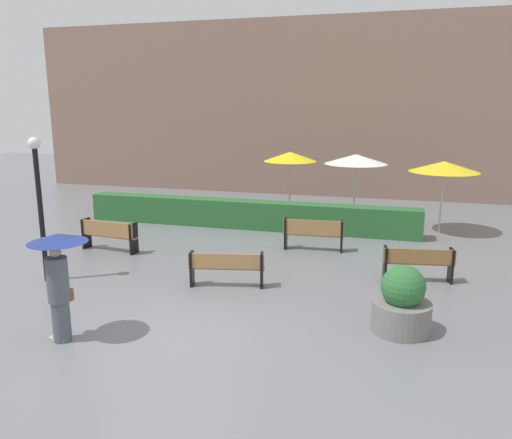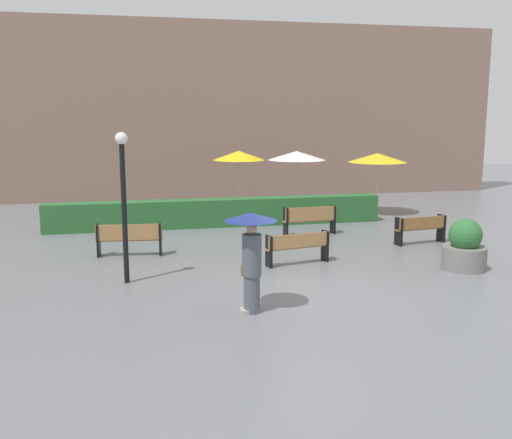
{
  "view_description": "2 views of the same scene",
  "coord_description": "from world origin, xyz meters",
  "views": [
    {
      "loc": [
        4.03,
        -7.94,
        4.17
      ],
      "look_at": [
        0.52,
        4.45,
        1.25
      ],
      "focal_mm": 35.24,
      "sensor_mm": 36.0,
      "label": 1
    },
    {
      "loc": [
        -3.92,
        -11.59,
        3.84
      ],
      "look_at": [
        -0.83,
        2.56,
        1.25
      ],
      "focal_mm": 40.97,
      "sensor_mm": 36.0,
      "label": 2
    }
  ],
  "objects": [
    {
      "name": "pedestrian_with_umbrella",
      "position": [
        -1.65,
        -0.74,
        1.32
      ],
      "size": [
        1.04,
        1.04,
        1.98
      ],
      "color": "#4C515B",
      "rests_on": "ground"
    },
    {
      "name": "patio_umbrella_yellow_far",
      "position": [
        5.5,
        9.55,
        2.22
      ],
      "size": [
        2.25,
        2.25,
        2.4
      ],
      "color": "silver",
      "rests_on": "ground"
    },
    {
      "name": "bench_far_right",
      "position": [
        4.65,
        4.26,
        0.5
      ],
      "size": [
        1.7,
        0.6,
        0.84
      ],
      "color": "olive",
      "rests_on": "ground"
    },
    {
      "name": "planter_pot",
      "position": [
        4.26,
        1.29,
        0.55
      ],
      "size": [
        1.1,
        1.1,
        1.3
      ],
      "color": "slate",
      "rests_on": "ground"
    },
    {
      "name": "bench_back_row",
      "position": [
        1.77,
        6.25,
        0.55
      ],
      "size": [
        1.78,
        0.48,
        0.93
      ],
      "color": "#9E7242",
      "rests_on": "ground"
    },
    {
      "name": "bench_far_left",
      "position": [
        -3.98,
        4.54,
        0.53
      ],
      "size": [
        1.83,
        0.55,
        0.9
      ],
      "color": "#9E7242",
      "rests_on": "ground"
    },
    {
      "name": "building_facade",
      "position": [
        0.0,
        16.0,
        4.04
      ],
      "size": [
        28.0,
        1.2,
        8.08
      ],
      "primitive_type": "cube",
      "color": "#846656",
      "rests_on": "ground"
    },
    {
      "name": "lamp_post",
      "position": [
        -4.06,
        1.88,
        2.16
      ],
      "size": [
        0.28,
        0.28,
        3.47
      ],
      "color": "black",
      "rests_on": "ground"
    },
    {
      "name": "bench_mid_center",
      "position": [
        0.31,
        2.66,
        0.5
      ],
      "size": [
        1.79,
        0.67,
        0.83
      ],
      "color": "#9E7242",
      "rests_on": "ground"
    },
    {
      "name": "hedge_strip",
      "position": [
        -0.94,
        8.4,
        0.48
      ],
      "size": [
        11.74,
        0.7,
        0.96
      ],
      "primitive_type": "cube",
      "color": "#28602D",
      "rests_on": "ground"
    },
    {
      "name": "patio_umbrella_yellow",
      "position": [
        0.18,
        10.3,
        2.33
      ],
      "size": [
        1.97,
        1.97,
        2.51
      ],
      "color": "silver",
      "rests_on": "ground"
    },
    {
      "name": "patio_umbrella_white",
      "position": [
        2.55,
        10.6,
        2.28
      ],
      "size": [
        2.27,
        2.27,
        2.46
      ],
      "color": "silver",
      "rests_on": "ground"
    },
    {
      "name": "ground_plane",
      "position": [
        0.0,
        0.0,
        0.0
      ],
      "size": [
        60.0,
        60.0,
        0.0
      ],
      "primitive_type": "plane",
      "color": "slate"
    }
  ]
}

